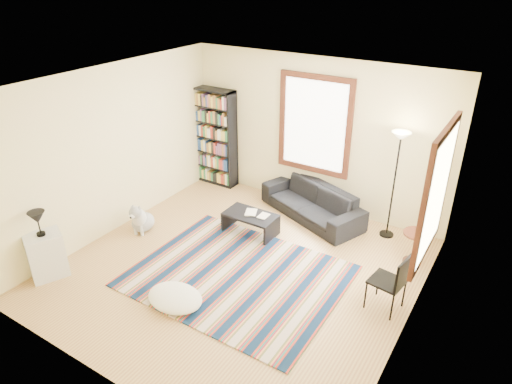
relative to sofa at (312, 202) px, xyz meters
The scene contains 21 objects.
floor 2.09m from the sofa, 96.43° to the right, with size 5.00×5.00×0.10m, color tan.
ceiling 3.28m from the sofa, 96.43° to the right, with size 5.00×5.00×0.10m, color white.
wall_back 1.23m from the sofa, 114.80° to the left, with size 5.00×0.10×2.80m, color beige.
wall_front 4.74m from the sofa, 92.87° to the right, with size 5.00×0.10×2.80m, color beige.
wall_left 3.63m from the sofa, 143.60° to the right, with size 0.10×5.00×2.80m, color beige.
wall_right 3.29m from the sofa, 41.48° to the right, with size 0.10×5.00×2.80m, color beige.
window_back 1.39m from the sofa, 118.81° to the left, with size 1.20×0.06×1.60m, color white.
window_right 2.88m from the sofa, 29.17° to the right, with size 0.06×1.20×1.60m, color white.
rug 2.24m from the sofa, 93.45° to the right, with size 3.01×2.41×0.02m, color #0C213C.
sofa is the anchor object (origin of this frame).
bookshelf 2.47m from the sofa, behind, with size 0.90×0.30×2.00m, color black.
coffee_table 1.25m from the sofa, 121.09° to the right, with size 0.90×0.50×0.36m, color black.
book_a 1.31m from the sofa, 124.86° to the right, with size 0.26×0.19×0.02m, color beige.
book_b 1.14m from the sofa, 115.89° to the right, with size 0.22×0.16×0.02m, color beige.
floor_cushion 3.22m from the sofa, 99.25° to the right, with size 0.81×0.61×0.20m, color white.
floor_lamp 1.52m from the sofa, ahead, with size 0.30×0.30×1.86m, color black, non-canonical shape.
side_table 2.03m from the sofa, 13.50° to the right, with size 0.40×0.40×0.54m, color #4A2012.
folding_chair 2.58m from the sofa, 41.94° to the right, with size 0.42×0.40×0.86m, color black.
white_cabinet 4.46m from the sofa, 124.54° to the right, with size 0.38×0.50×0.70m, color silver.
table_lamp 4.50m from the sofa, 124.54° to the right, with size 0.24×0.24×0.38m, color black, non-canonical shape.
dog 3.02m from the sofa, 138.47° to the right, with size 0.39×0.55×0.55m, color silver, non-canonical shape.
Camera 1 is at (3.26, -4.69, 4.20)m, focal length 32.00 mm.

